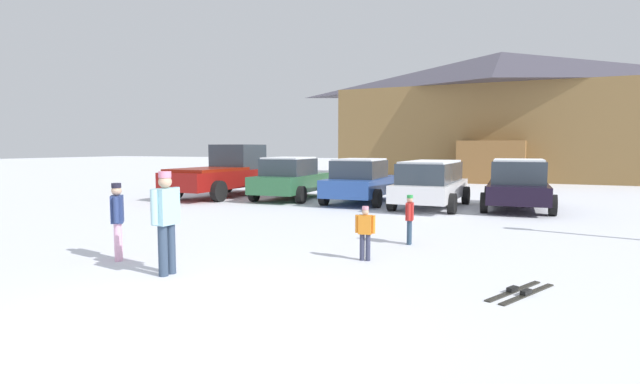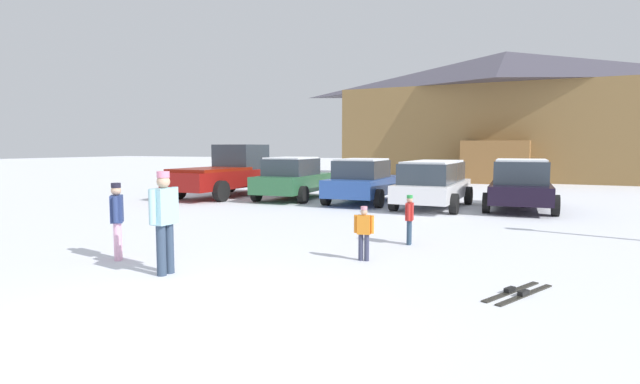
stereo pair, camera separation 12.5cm
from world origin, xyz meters
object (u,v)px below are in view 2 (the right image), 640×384
Objects in this scene: pickup_truck at (229,172)px; pair_of_skis at (518,293)px; parked_blue_hatchback at (363,181)px; ski_lodge at (504,115)px; parked_white_suv at (433,182)px; parked_green_coupe at (293,178)px; skier_teen_in_navy_coat at (117,217)px; parked_black_sedan at (521,184)px; skier_child_in_red_jacket at (409,217)px; skier_child_in_orange_jacket at (364,230)px; skier_adult_in_blue_parka at (164,217)px.

pair_of_skis is at bearing -41.23° from pickup_truck.
parked_blue_hatchback is 11.47m from pair_of_skis.
ski_lodge is 17.95m from parked_white_suv.
parked_green_coupe is 3.01× the size of pair_of_skis.
ski_lodge is at bearing 60.25° from pickup_truck.
ski_lodge reaches higher than parked_blue_hatchback.
skier_teen_in_navy_coat is at bearing -174.70° from pair_of_skis.
ski_lodge is at bearing 80.11° from skier_teen_in_navy_coat.
parked_black_sedan reaches higher than parked_green_coupe.
ski_lodge is at bearing 86.43° from parked_white_suv.
parked_black_sedan is 4.16× the size of skier_child_in_red_jacket.
parked_white_suv is (5.57, -0.56, 0.03)m from parked_green_coupe.
skier_child_in_orange_jacket is 0.94× the size of skier_child_in_red_jacket.
skier_child_in_red_jacket is at bearing 77.66° from skier_child_in_orange_jacket.
skier_adult_in_blue_parka reaches higher than pair_of_skis.
parked_green_coupe is at bearing 123.46° from skier_child_in_orange_jacket.
pickup_truck is 5.47× the size of skier_child_in_red_jacket.
skier_adult_in_blue_parka is at bearing -60.61° from pickup_truck.
ski_lodge reaches higher than parked_black_sedan.
parked_green_coupe is (-6.67, -17.06, -3.29)m from ski_lodge.
skier_teen_in_navy_coat is at bearing -99.89° from ski_lodge.
skier_teen_in_navy_coat is (-4.85, -27.79, -3.32)m from ski_lodge.
pickup_truck is (-8.60, 0.65, 0.13)m from parked_white_suv.
skier_adult_in_blue_parka is at bearing -126.90° from skier_child_in_red_jacket.
pair_of_skis is at bearing -49.62° from parked_green_coupe.
parked_blue_hatchback is 2.55× the size of skier_adult_in_blue_parka.
skier_adult_in_blue_parka is (0.39, -11.06, 0.12)m from parked_blue_hatchback.
parked_black_sedan is at bearing -0.37° from pickup_truck.
parked_black_sedan is at bearing 1.79° from parked_blue_hatchback.
parked_black_sedan reaches higher than parked_white_suv.
pickup_truck is 4.00× the size of pair_of_skis.
skier_child_in_red_jacket is at bearing 127.61° from pair_of_skis.
parked_blue_hatchback is at bearing -102.23° from ski_lodge.
parked_white_suv is 3.26× the size of pair_of_skis.
skier_adult_in_blue_parka reaches higher than skier_teen_in_navy_coat.
ski_lodge reaches higher than skier_adult_in_blue_parka.
pickup_truck is 11.88m from skier_child_in_red_jacket.
parked_white_suv reaches higher than skier_child_in_orange_jacket.
ski_lodge reaches higher than parked_green_coupe.
parked_white_suv is at bearing -93.57° from ski_lodge.
parked_green_coupe reaches higher than parked_white_suv.
skier_adult_in_blue_parka is 1.16× the size of pair_of_skis.
skier_adult_in_blue_parka is 5.04m from skier_child_in_red_jacket.
parked_white_suv is at bearing 78.13° from skier_adult_in_blue_parka.
ski_lodge reaches higher than skier_teen_in_navy_coat.
skier_child_in_red_jacket reaches higher than skier_child_in_orange_jacket.
pickup_truck is at bearing 175.70° from parked_white_suv.
pickup_truck is at bearing -119.75° from ski_lodge.
parked_green_coupe is at bearing 106.54° from skier_adult_in_blue_parka.
parked_blue_hatchback is 5.98m from pickup_truck.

